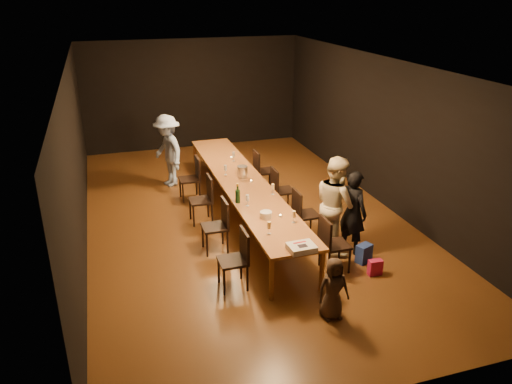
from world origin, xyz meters
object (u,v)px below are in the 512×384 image
object	(u,v)px
chair_left_0	(233,260)
woman_tan	(336,204)
man_blue	(168,151)
chair_right_3	(265,171)
chair_left_3	(189,179)
champagne_bottle	(238,193)
chair_left_2	(201,200)
woman_birthday	(353,212)
plate_stack	(266,215)
ice_bucket	(242,172)
chair_left_1	(215,226)
table	(243,184)
chair_right_2	(283,190)
chair_right_0	(335,244)
child	(333,289)
birthday_cake	(302,248)
chair_right_1	(306,214)

from	to	relation	value
chair_left_0	woman_tan	xyz separation A→B (m)	(2.00, 0.65, 0.38)
man_blue	chair_right_3	bearing A→B (deg)	46.60
chair_left_3	champagne_bottle	distance (m)	2.27
chair_left_2	woman_birthday	bearing A→B (deg)	-130.33
plate_stack	ice_bucket	distance (m)	1.94
chair_left_1	woman_tan	xyz separation A→B (m)	(2.00, -0.55, 0.38)
chair_left_3	woman_tan	size ratio (longest dim) A/B	0.55
ice_bucket	champagne_bottle	bearing A→B (deg)	-109.66
table	chair_right_2	bearing A→B (deg)	0.00
chair_right_0	plate_stack	xyz separation A→B (m)	(-0.94, 0.69, 0.34)
table	child	distance (m)	3.56
chair_left_3	chair_right_0	bearing A→B (deg)	-154.72
chair_left_2	plate_stack	world-z (taller)	chair_left_2
chair_right_3	champagne_bottle	world-z (taller)	champagne_bottle
chair_left_2	chair_left_1	bearing A→B (deg)	-180.00
man_blue	champagne_bottle	world-z (taller)	man_blue
chair_right_3	birthday_cake	distance (m)	4.19
chair_right_3	chair_left_2	distance (m)	2.08
chair_left_0	chair_left_3	xyz separation A→B (m)	(0.00, 3.60, 0.00)
man_blue	chair_left_1	bearing A→B (deg)	-12.83
champagne_bottle	ice_bucket	bearing A→B (deg)	70.34
chair_right_2	chair_left_0	bearing A→B (deg)	-35.31
chair_left_2	birthday_cake	distance (m)	3.06
man_blue	ice_bucket	distance (m)	2.28
table	chair_right_2	world-z (taller)	chair_right_2
chair_right_2	chair_left_3	distance (m)	2.08
woman_birthday	man_blue	distance (m)	4.79
chair_left_0	child	distance (m)	1.60
chair_right_0	chair_right_3	distance (m)	3.60
child	ice_bucket	bearing A→B (deg)	95.38
chair_right_1	chair_left_0	world-z (taller)	same
chair_left_1	chair_left_2	bearing A→B (deg)	0.00
chair_left_3	man_blue	distance (m)	1.06
chair_right_2	chair_left_0	world-z (taller)	same
man_blue	woman_birthday	bearing A→B (deg)	14.17
chair_right_1	woman_birthday	xyz separation A→B (m)	(0.55, -0.71, 0.28)
woman_birthday	man_blue	size ratio (longest dim) A/B	0.89
chair_right_1	champagne_bottle	distance (m)	1.32
chair_right_1	man_blue	world-z (taller)	man_blue
chair_left_1	plate_stack	world-z (taller)	chair_left_1
chair_right_0	ice_bucket	xyz separation A→B (m)	(-0.79, 2.63, 0.40)
chair_right_3	woman_birthday	size ratio (longest dim) A/B	0.63
chair_left_2	ice_bucket	size ratio (longest dim) A/B	4.00
chair_left_0	chair_left_3	world-z (taller)	same
chair_right_0	chair_left_1	size ratio (longest dim) A/B	1.00
chair_left_1	child	size ratio (longest dim) A/B	1.02
chair_left_2	woman_tan	size ratio (longest dim) A/B	0.55
chair_right_2	chair_left_0	size ratio (longest dim) A/B	1.00
birthday_cake	table	bearing A→B (deg)	89.03
chair_right_3	chair_left_1	distance (m)	2.94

